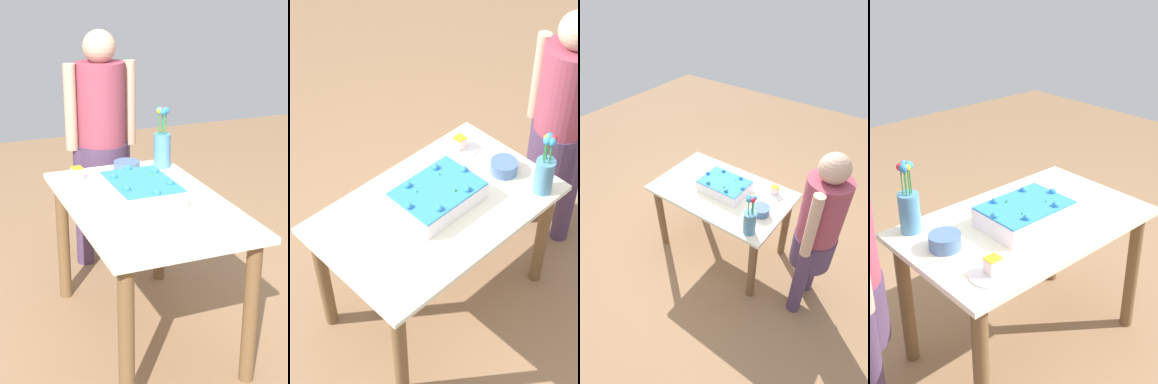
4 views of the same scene
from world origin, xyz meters
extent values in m
plane|color=#8E6949|center=(0.00, 0.00, 0.00)|extent=(8.00, 8.00, 0.00)
cube|color=white|center=(0.00, 0.00, 0.74)|extent=(1.20, 0.75, 0.03)
cylinder|color=brown|center=(-0.53, -0.30, 0.36)|extent=(0.07, 0.07, 0.72)
cylinder|color=brown|center=(0.53, -0.30, 0.36)|extent=(0.07, 0.07, 0.72)
cylinder|color=brown|center=(-0.53, 0.30, 0.36)|extent=(0.07, 0.07, 0.72)
cylinder|color=brown|center=(0.53, 0.30, 0.36)|extent=(0.07, 0.07, 0.72)
cube|color=white|center=(-0.02, -0.02, 0.80)|extent=(0.42, 0.30, 0.09)
cube|color=#2F81CC|center=(-0.02, -0.02, 0.85)|extent=(0.41, 0.29, 0.01)
sphere|color=#2F81CC|center=(0.17, -0.02, 0.86)|extent=(0.04, 0.04, 0.04)
sphere|color=#2F81CC|center=(0.08, 0.09, 0.86)|extent=(0.04, 0.04, 0.04)
sphere|color=#2F81CC|center=(-0.11, 0.09, 0.86)|extent=(0.04, 0.04, 0.04)
sphere|color=#2F81CC|center=(-0.21, -0.02, 0.86)|extent=(0.04, 0.04, 0.04)
sphere|color=#2F81CC|center=(-0.11, -0.13, 0.86)|extent=(0.04, 0.04, 0.04)
sphere|color=#2F81CC|center=(0.08, -0.13, 0.86)|extent=(0.04, 0.04, 0.04)
cone|color=#2D8438|center=(-0.07, 0.06, 0.86)|extent=(0.02, 0.02, 0.02)
cone|color=#2D8438|center=(-0.06, 0.06, 0.86)|extent=(0.02, 0.02, 0.02)
cone|color=#2D8438|center=(0.07, -0.07, 0.86)|extent=(0.02, 0.02, 0.02)
cone|color=#2D8438|center=(-0.09, -0.08, 0.86)|extent=(0.02, 0.02, 0.02)
cylinder|color=white|center=(-0.40, -0.23, 0.76)|extent=(0.20, 0.20, 0.01)
cube|color=white|center=(-0.40, -0.23, 0.79)|extent=(0.06, 0.06, 0.07)
cube|color=#F6AC1D|center=(-0.40, -0.23, 0.83)|extent=(0.06, 0.06, 0.01)
cube|color=silver|center=(0.35, -0.22, 0.76)|extent=(0.07, 0.18, 0.00)
cylinder|color=teal|center=(-0.46, 0.28, 0.85)|extent=(0.10, 0.10, 0.19)
cylinder|color=#2D8438|center=(-0.44, 0.28, 1.01)|extent=(0.01, 0.01, 0.13)
sphere|color=teal|center=(-0.44, 0.28, 1.08)|extent=(0.04, 0.04, 0.04)
cylinder|color=#2D8438|center=(-0.46, 0.30, 1.01)|extent=(0.01, 0.01, 0.13)
sphere|color=#2F85BF|center=(-0.46, 0.30, 1.08)|extent=(0.04, 0.04, 0.04)
cylinder|color=#2D8438|center=(-0.48, 0.29, 1.01)|extent=(0.01, 0.01, 0.13)
sphere|color=red|center=(-0.48, 0.29, 1.08)|extent=(0.04, 0.04, 0.04)
cylinder|color=#2D8438|center=(-0.48, 0.27, 1.01)|extent=(0.01, 0.01, 0.13)
sphere|color=#2C7BC0|center=(-0.48, 0.27, 1.08)|extent=(0.04, 0.04, 0.04)
cylinder|color=#2D8438|center=(-0.46, 0.27, 1.01)|extent=(0.01, 0.01, 0.13)
sphere|color=gold|center=(-0.46, 0.27, 1.08)|extent=(0.03, 0.03, 0.03)
cylinder|color=#496898|center=(-0.43, 0.06, 0.79)|extent=(0.14, 0.14, 0.07)
cylinder|color=#493454|center=(-0.90, -0.07, 0.39)|extent=(0.11, 0.11, 0.78)
cylinder|color=#493454|center=(-0.90, 0.19, 0.39)|extent=(0.11, 0.11, 0.78)
cylinder|color=#493454|center=(-0.90, 0.06, 0.66)|extent=(0.31, 0.32, 0.28)
cylinder|color=#923B4C|center=(-0.90, 0.06, 1.04)|extent=(0.30, 0.30, 0.52)
sphere|color=tan|center=(-0.90, 0.06, 1.39)|extent=(0.20, 0.20, 0.20)
cylinder|color=tan|center=(-0.90, -0.13, 1.04)|extent=(0.08, 0.08, 0.52)
cylinder|color=tan|center=(-0.90, 0.25, 1.04)|extent=(0.08, 0.08, 0.52)
camera|label=1|loc=(2.48, -0.99, 1.81)|focal=55.00mm
camera|label=2|loc=(1.43, 1.46, 2.81)|focal=55.00mm
camera|label=3|loc=(-1.24, 1.67, 2.42)|focal=28.00mm
camera|label=4|loc=(-1.41, -1.48, 1.90)|focal=45.00mm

